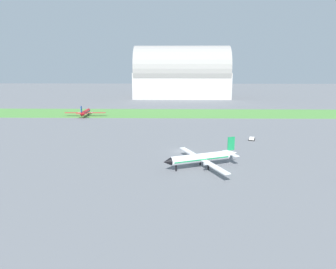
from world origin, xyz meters
TOP-DOWN VIEW (x-y plane):
  - ground_plane at (0.00, 0.00)m, footprint 600.00×600.00m
  - grass_taxiway_strip at (0.00, 67.39)m, footprint 360.00×28.00m
  - airplane_taxiing_turboprop at (-41.51, 57.50)m, footprint 17.97×15.37m
  - airplane_foreground_turboprop at (4.31, -13.74)m, footprint 17.76×20.48m
  - baggage_cart_near_gate at (21.79, 13.19)m, footprint 2.39×2.80m
  - hangar_distant at (2.79, 139.57)m, footprint 64.44×29.83m

SIDE VIEW (x-z plane):
  - ground_plane at x=0.00m, z-range 0.00..0.00m
  - grass_taxiway_strip at x=0.00m, z-range 0.00..0.08m
  - baggage_cart_near_gate at x=21.79m, z-range 0.12..1.02m
  - airplane_taxiing_turboprop at x=-41.51m, z-range -0.72..4.66m
  - airplane_foreground_turboprop at x=4.31m, z-range -0.87..5.63m
  - hangar_distant at x=2.79m, z-range -1.46..33.25m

